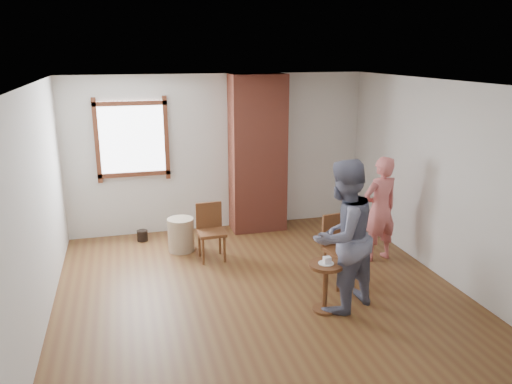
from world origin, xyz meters
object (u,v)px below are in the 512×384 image
dining_chair_right (341,245)px  side_table (325,279)px  stoneware_crock (181,235)px  person_pink (380,209)px  man (342,236)px  dining_chair_left (210,228)px

dining_chair_right → side_table: 0.84m
stoneware_crock → person_pink: 2.98m
dining_chair_right → man: man is taller
dining_chair_right → man: size_ratio=0.50×
side_table → dining_chair_left: bearing=118.2°
person_pink → stoneware_crock: bearing=-31.3°
side_table → man: (0.20, 0.03, 0.50)m
stoneware_crock → side_table: (1.41, -2.28, 0.15)m
stoneware_crock → side_table: 2.68m
person_pink → dining_chair_left: bearing=-26.3°
stoneware_crock → side_table: side_table is taller
dining_chair_left → man: size_ratio=0.46×
side_table → person_pink: bearing=42.4°
side_table → person_pink: 1.84m
stoneware_crock → dining_chair_right: (1.90, -1.60, 0.26)m
dining_chair_left → dining_chair_right: bearing=-40.5°
stoneware_crock → dining_chair_right: dining_chair_right is taller
stoneware_crock → dining_chair_left: 0.59m
dining_chair_left → dining_chair_right: (1.51, -1.22, 0.05)m
man → person_pink: (1.13, 1.19, -0.13)m
dining_chair_right → man: 0.81m
dining_chair_left → person_pink: 2.46m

